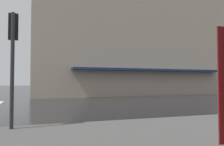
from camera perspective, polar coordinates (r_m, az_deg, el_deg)
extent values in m
cube|color=tan|center=(36.12, 2.52, 10.06)|extent=(17.33, 26.19, 18.62)
cube|color=#192D4C|center=(26.96, 9.90, 0.73)|extent=(1.20, 18.33, 0.24)
cylinder|color=#232326|center=(8.11, -23.05, 0.65)|extent=(0.12, 0.12, 3.71)
cube|color=black|center=(8.47, -22.82, 10.29)|extent=(0.22, 0.30, 0.85)
sphere|color=red|center=(8.65, -22.74, 11.93)|extent=(0.17, 0.17, 0.17)
sphere|color=orange|center=(8.59, -22.77, 10.11)|extent=(0.17, 0.17, 0.17)
sphere|color=green|center=(8.53, -22.80, 8.28)|extent=(0.17, 0.17, 0.17)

